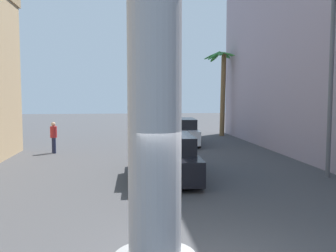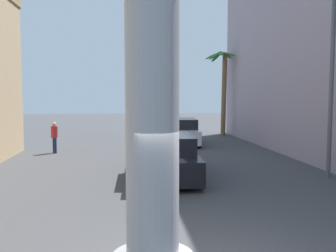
{
  "view_description": "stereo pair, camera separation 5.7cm",
  "coord_description": "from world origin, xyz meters",
  "px_view_note": "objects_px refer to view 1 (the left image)",
  "views": [
    {
      "loc": [
        -1.41,
        -5.88,
        3.0
      ],
      "look_at": [
        0.0,
        6.03,
        2.0
      ],
      "focal_mm": 40.0,
      "sensor_mm": 36.0,
      "label": 1
    },
    {
      "loc": [
        -1.35,
        -5.88,
        3.0
      ],
      "look_at": [
        0.0,
        6.03,
        2.0
      ],
      "focal_mm": 40.0,
      "sensor_mm": 36.0,
      "label": 2
    }
  ],
  "objects_px": {
    "car_far": "(181,132)",
    "palm_tree_far_right": "(222,81)",
    "street_lamp": "(319,56)",
    "pedestrian_far_left": "(54,135)",
    "car_lead": "(166,157)"
  },
  "relations": [
    {
      "from": "car_lead",
      "to": "car_far",
      "type": "relative_size",
      "value": 1.06
    },
    {
      "from": "car_far",
      "to": "palm_tree_far_right",
      "type": "relative_size",
      "value": 0.76
    },
    {
      "from": "street_lamp",
      "to": "palm_tree_far_right",
      "type": "relative_size",
      "value": 1.16
    },
    {
      "from": "street_lamp",
      "to": "pedestrian_far_left",
      "type": "distance_m",
      "value": 13.1
    },
    {
      "from": "car_lead",
      "to": "palm_tree_far_right",
      "type": "bearing_deg",
      "value": 67.11
    },
    {
      "from": "pedestrian_far_left",
      "to": "car_far",
      "type": "bearing_deg",
      "value": 21.69
    },
    {
      "from": "palm_tree_far_right",
      "to": "street_lamp",
      "type": "bearing_deg",
      "value": -90.86
    },
    {
      "from": "street_lamp",
      "to": "palm_tree_far_right",
      "type": "height_order",
      "value": "street_lamp"
    },
    {
      "from": "car_far",
      "to": "street_lamp",
      "type": "bearing_deg",
      "value": -70.57
    },
    {
      "from": "car_lead",
      "to": "palm_tree_far_right",
      "type": "relative_size",
      "value": 0.8
    },
    {
      "from": "street_lamp",
      "to": "palm_tree_far_right",
      "type": "bearing_deg",
      "value": 89.14
    },
    {
      "from": "car_far",
      "to": "palm_tree_far_right",
      "type": "bearing_deg",
      "value": 49.42
    },
    {
      "from": "street_lamp",
      "to": "car_lead",
      "type": "bearing_deg",
      "value": 172.78
    },
    {
      "from": "car_lead",
      "to": "pedestrian_far_left",
      "type": "distance_m",
      "value": 8.09
    },
    {
      "from": "street_lamp",
      "to": "pedestrian_far_left",
      "type": "relative_size",
      "value": 4.47
    }
  ]
}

